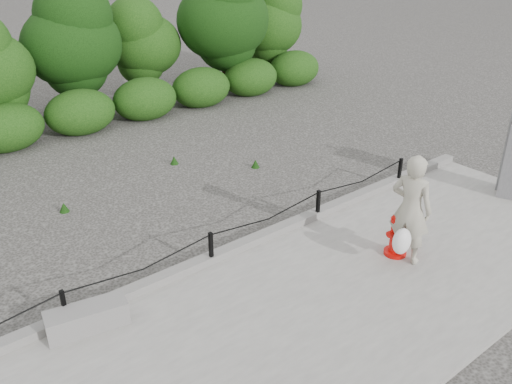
% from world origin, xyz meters
% --- Properties ---
extents(ground, '(90.00, 90.00, 0.00)m').
position_xyz_m(ground, '(0.00, 0.00, 0.00)').
color(ground, '#2D2B28').
rests_on(ground, ground).
extents(sidewalk, '(14.00, 4.00, 0.08)m').
position_xyz_m(sidewalk, '(0.00, -2.00, 0.04)').
color(sidewalk, gray).
rests_on(sidewalk, ground).
extents(curb, '(14.00, 0.22, 0.14)m').
position_xyz_m(curb, '(0.00, 0.05, 0.15)').
color(curb, slate).
rests_on(curb, sidewalk).
extents(chain_barrier, '(10.06, 0.06, 0.60)m').
position_xyz_m(chain_barrier, '(0.00, 0.00, 0.46)').
color(chain_barrier, black).
rests_on(chain_barrier, sidewalk).
extents(treeline, '(19.98, 3.57, 4.33)m').
position_xyz_m(treeline, '(0.10, 8.95, 2.31)').
color(treeline, black).
rests_on(treeline, ground).
extents(fire_hydrant, '(0.44, 0.46, 0.84)m').
position_xyz_m(fire_hydrant, '(2.65, -1.77, 0.48)').
color(fire_hydrant, red).
rests_on(fire_hydrant, sidewalk).
extents(pedestrian, '(0.84, 0.79, 1.91)m').
position_xyz_m(pedestrian, '(2.64, -1.95, 1.01)').
color(pedestrian, '#A9A491').
rests_on(pedestrian, sidewalk).
extents(concrete_block, '(1.18, 0.60, 0.36)m').
position_xyz_m(concrete_block, '(-2.29, -0.25, 0.26)').
color(concrete_block, gray).
rests_on(concrete_block, sidewalk).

